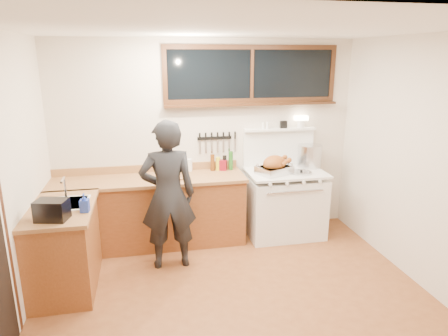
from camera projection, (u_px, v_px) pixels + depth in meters
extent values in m
cube|color=brown|center=(236.00, 301.00, 4.04)|extent=(4.00, 3.50, 0.02)
cube|color=beige|center=(207.00, 139.00, 5.36)|extent=(4.00, 0.05, 2.60)
cube|color=beige|center=(318.00, 278.00, 2.01)|extent=(4.00, 0.05, 2.60)
cube|color=beige|center=(430.00, 165.00, 4.07)|extent=(0.05, 3.50, 2.60)
cube|color=white|center=(238.00, 25.00, 3.32)|extent=(4.00, 3.50, 0.05)
cube|color=brown|center=(150.00, 213.00, 5.13)|extent=(2.40, 0.60, 0.86)
cube|color=olive|center=(148.00, 180.00, 5.00)|extent=(2.44, 0.64, 0.04)
cube|color=olive|center=(148.00, 168.00, 5.26)|extent=(2.40, 0.03, 0.10)
sphere|color=#B78C38|center=(62.00, 207.00, 4.60)|extent=(0.03, 0.03, 0.03)
sphere|color=#B78C38|center=(106.00, 204.00, 4.70)|extent=(0.03, 0.03, 0.03)
sphere|color=#B78C38|center=(150.00, 201.00, 4.79)|extent=(0.03, 0.03, 0.03)
sphere|color=#B78C38|center=(191.00, 198.00, 4.89)|extent=(0.03, 0.03, 0.03)
sphere|color=#B78C38|center=(227.00, 195.00, 4.98)|extent=(0.03, 0.03, 0.03)
cube|color=brown|center=(65.00, 249.00, 4.18)|extent=(0.60, 1.05, 0.86)
cube|color=olive|center=(61.00, 209.00, 4.06)|extent=(0.64, 1.09, 0.04)
cube|color=white|center=(64.00, 209.00, 4.14)|extent=(0.45, 0.40, 0.14)
cube|color=white|center=(63.00, 204.00, 4.13)|extent=(0.50, 0.45, 0.01)
cylinder|color=silver|center=(65.00, 188.00, 4.26)|extent=(0.02, 0.02, 0.24)
cylinder|color=silver|center=(63.00, 180.00, 4.16)|extent=(0.02, 0.18, 0.02)
cube|color=white|center=(284.00, 206.00, 5.44)|extent=(1.00, 0.70, 0.82)
cube|color=white|center=(286.00, 172.00, 5.31)|extent=(1.02, 0.72, 0.03)
cube|color=white|center=(294.00, 207.00, 5.09)|extent=(0.88, 0.02, 0.46)
cylinder|color=silver|center=(295.00, 192.00, 5.00)|extent=(0.75, 0.02, 0.02)
cylinder|color=white|center=(270.00, 185.00, 4.91)|extent=(0.04, 0.03, 0.04)
cylinder|color=white|center=(287.00, 184.00, 4.96)|extent=(0.04, 0.03, 0.04)
cylinder|color=white|center=(304.00, 182.00, 5.00)|extent=(0.04, 0.03, 0.04)
cylinder|color=white|center=(320.00, 181.00, 5.04)|extent=(0.04, 0.03, 0.04)
cube|color=white|center=(278.00, 148.00, 5.54)|extent=(1.00, 0.05, 0.50)
cube|color=white|center=(280.00, 129.00, 5.44)|extent=(1.00, 0.12, 0.03)
cylinder|color=white|center=(301.00, 124.00, 5.48)|extent=(0.10, 0.10, 0.10)
cube|color=#FFE5B2|center=(301.00, 118.00, 5.46)|extent=(0.18, 0.09, 0.06)
cube|color=black|center=(284.00, 124.00, 5.43)|extent=(0.09, 0.05, 0.10)
cylinder|color=white|center=(267.00, 125.00, 5.39)|extent=(0.04, 0.04, 0.09)
cylinder|color=white|center=(263.00, 126.00, 5.38)|extent=(0.04, 0.04, 0.09)
cube|color=black|center=(252.00, 74.00, 5.20)|extent=(2.20, 0.01, 0.62)
cube|color=black|center=(252.00, 47.00, 5.11)|extent=(2.32, 0.04, 0.06)
cube|color=black|center=(251.00, 100.00, 5.29)|extent=(2.32, 0.04, 0.06)
cube|color=black|center=(165.00, 75.00, 4.98)|extent=(0.06, 0.04, 0.62)
cube|color=black|center=(332.00, 73.00, 5.42)|extent=(0.06, 0.04, 0.62)
cube|color=black|center=(252.00, 74.00, 5.20)|extent=(0.04, 0.04, 0.62)
cube|color=black|center=(252.00, 104.00, 5.26)|extent=(2.32, 0.13, 0.03)
cube|color=black|center=(5.00, 222.00, 3.31)|extent=(0.01, 0.07, 2.10)
cube|color=black|center=(214.00, 138.00, 5.34)|extent=(0.46, 0.02, 0.04)
cube|color=silver|center=(200.00, 147.00, 5.31)|extent=(0.02, 0.00, 0.18)
cube|color=black|center=(200.00, 137.00, 5.27)|extent=(0.02, 0.02, 0.10)
cube|color=silver|center=(206.00, 147.00, 5.33)|extent=(0.02, 0.00, 0.18)
cube|color=black|center=(206.00, 136.00, 5.29)|extent=(0.02, 0.02, 0.10)
cube|color=silver|center=(212.00, 146.00, 5.34)|extent=(0.02, 0.00, 0.18)
cube|color=black|center=(212.00, 136.00, 5.30)|extent=(0.02, 0.02, 0.10)
cube|color=silver|center=(218.00, 146.00, 5.36)|extent=(0.03, 0.00, 0.18)
cube|color=black|center=(218.00, 136.00, 5.32)|extent=(0.02, 0.02, 0.10)
cube|color=silver|center=(223.00, 146.00, 5.37)|extent=(0.03, 0.00, 0.18)
cube|color=black|center=(223.00, 136.00, 5.34)|extent=(0.02, 0.02, 0.10)
cube|color=silver|center=(229.00, 146.00, 5.39)|extent=(0.03, 0.00, 0.18)
cube|color=black|center=(229.00, 136.00, 5.35)|extent=(0.02, 0.02, 0.10)
cube|color=silver|center=(235.00, 145.00, 5.40)|extent=(0.03, 0.00, 0.18)
cube|color=black|center=(235.00, 135.00, 5.37)|extent=(0.02, 0.02, 0.10)
imported|color=black|center=(168.00, 196.00, 4.49)|extent=(0.64, 0.43, 1.73)
imported|color=#213BA8|center=(84.00, 203.00, 3.90)|extent=(0.09, 0.09, 0.19)
cube|color=black|center=(52.00, 210.00, 3.71)|extent=(0.32, 0.26, 0.20)
cube|color=olive|center=(171.00, 177.00, 5.02)|extent=(0.45, 0.36, 0.02)
ellipsoid|color=brown|center=(171.00, 172.00, 5.00)|extent=(0.25, 0.19, 0.13)
sphere|color=brown|center=(178.00, 169.00, 5.07)|extent=(0.05, 0.05, 0.05)
sphere|color=brown|center=(179.00, 171.00, 4.97)|extent=(0.05, 0.05, 0.05)
cube|color=silver|center=(274.00, 170.00, 5.18)|extent=(0.51, 0.45, 0.10)
cube|color=#3F3F42|center=(274.00, 167.00, 5.17)|extent=(0.45, 0.39, 0.03)
torus|color=silver|center=(258.00, 167.00, 5.13)|extent=(0.05, 0.09, 0.10)
torus|color=silver|center=(290.00, 165.00, 5.21)|extent=(0.05, 0.09, 0.10)
ellipsoid|color=brown|center=(274.00, 163.00, 5.16)|extent=(0.40, 0.36, 0.21)
cylinder|color=brown|center=(285.00, 163.00, 5.10)|extent=(0.13, 0.09, 0.09)
sphere|color=brown|center=(289.00, 160.00, 5.10)|extent=(0.06, 0.06, 0.06)
cylinder|color=brown|center=(281.00, 160.00, 5.25)|extent=(0.13, 0.09, 0.09)
sphere|color=brown|center=(285.00, 157.00, 5.25)|extent=(0.06, 0.06, 0.06)
cylinder|color=silver|center=(310.00, 156.00, 5.49)|extent=(0.37, 0.37, 0.31)
cylinder|color=silver|center=(283.00, 163.00, 5.48)|extent=(0.19, 0.19, 0.12)
cylinder|color=black|center=(278.00, 158.00, 5.57)|extent=(0.06, 0.15, 0.02)
cylinder|color=silver|center=(301.00, 172.00, 5.21)|extent=(0.35, 0.35, 0.02)
sphere|color=black|center=(301.00, 171.00, 5.21)|extent=(0.03, 0.03, 0.03)
cube|color=maroon|center=(223.00, 165.00, 5.34)|extent=(0.11, 0.10, 0.14)
cylinder|color=white|center=(189.00, 165.00, 5.30)|extent=(0.11, 0.11, 0.16)
cylinder|color=black|center=(212.00, 163.00, 5.31)|extent=(0.06, 0.06, 0.22)
cylinder|color=black|center=(218.00, 164.00, 5.33)|extent=(0.06, 0.06, 0.18)
cylinder|color=black|center=(225.00, 163.00, 5.34)|extent=(0.05, 0.05, 0.20)
cylinder|color=black|center=(231.00, 161.00, 5.35)|extent=(0.06, 0.06, 0.25)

